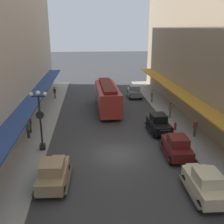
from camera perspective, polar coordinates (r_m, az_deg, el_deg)
ground_plane at (r=22.22m, az=1.45°, el=-9.17°), size 200.00×200.00×0.00m
sidewalk_left at (r=22.65m, az=-18.03°, el=-9.36°), size 3.00×60.00×0.15m
sidewalk_right at (r=24.17m, az=19.57°, el=-7.75°), size 3.00×60.00×0.15m
parked_car_0 at (r=17.72m, az=19.63°, el=-14.38°), size 2.23×4.29×1.84m
parked_car_1 at (r=22.11m, az=13.93°, el=-7.15°), size 2.30×4.32×1.84m
parked_car_2 at (r=18.25m, az=-12.59°, el=-12.70°), size 2.30×4.32×1.84m
parked_car_3 at (r=26.77m, az=10.15°, el=-2.44°), size 2.21×4.28×1.84m
parked_car_4 at (r=40.01m, az=4.89°, el=4.55°), size 2.25×4.30×1.84m
streetcar at (r=33.08m, az=-1.05°, el=3.50°), size 2.74×9.66×3.46m
lamp_post_with_clock at (r=22.43m, az=-15.35°, el=-1.29°), size 1.42×0.44×5.16m
fire_hydrant at (r=27.46m, az=13.61°, el=-2.99°), size 0.24×0.24×0.82m
pedestrian_0 at (r=25.81m, az=-17.78°, el=-3.70°), size 0.36×0.24×1.64m
pedestrian_1 at (r=27.06m, az=-17.42°, el=-2.62°), size 0.36×0.28×1.67m
pedestrian_2 at (r=26.24m, az=17.61°, el=-3.33°), size 0.36×0.24×1.64m
pedestrian_3 at (r=39.53m, az=-12.35°, el=4.14°), size 0.36×0.28×1.67m
pedestrian_4 at (r=37.17m, az=8.66°, el=3.49°), size 0.36×0.28×1.67m
pedestrian_5 at (r=31.01m, az=12.52°, el=0.37°), size 0.36×0.28×1.67m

